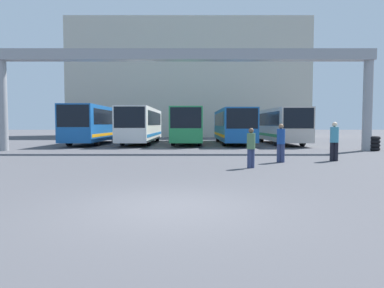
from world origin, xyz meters
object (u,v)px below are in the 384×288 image
at_px(bus_slot_2, 186,124).
at_px(tire_stack, 370,143).
at_px(bus_slot_0, 92,123).
at_px(pedestrian_mid_left, 250,147).
at_px(bus_slot_1, 140,123).
at_px(pedestrian_near_center, 280,142).
at_px(pedestrian_near_right, 333,140).
at_px(bus_slot_3, 231,124).
at_px(bus_slot_4, 279,124).
at_px(traffic_cone, 279,146).

distance_m(bus_slot_2, tire_stack, 14.99).
distance_m(bus_slot_0, pedestrian_mid_left, 20.02).
xyz_separation_m(bus_slot_1, pedestrian_near_center, (8.66, -15.41, -0.87)).
bearing_deg(tire_stack, bus_slot_0, 159.68).
bearing_deg(pedestrian_mid_left, bus_slot_2, 69.76).
bearing_deg(pedestrian_mid_left, pedestrian_near_right, 1.37).
height_order(bus_slot_3, bus_slot_4, bus_slot_4).
relative_size(bus_slot_0, bus_slot_3, 0.90).
xyz_separation_m(bus_slot_1, bus_slot_4, (12.38, -0.82, -0.06)).
bearing_deg(pedestrian_near_center, bus_slot_2, 135.05).
distance_m(bus_slot_1, bus_slot_3, 8.25).
distance_m(bus_slot_1, traffic_cone, 13.66).
distance_m(pedestrian_near_right, pedestrian_near_center, 2.77).
height_order(bus_slot_2, pedestrian_near_right, bus_slot_2).
height_order(bus_slot_0, tire_stack, bus_slot_0).
height_order(bus_slot_0, bus_slot_1, bus_slot_0).
relative_size(bus_slot_1, bus_slot_4, 1.16).
height_order(bus_slot_0, pedestrian_near_center, bus_slot_0).
xyz_separation_m(traffic_cone, tire_stack, (6.12, 0.31, 0.18)).
bearing_deg(bus_slot_3, bus_slot_0, -177.38).
xyz_separation_m(bus_slot_3, bus_slot_4, (4.13, -0.60, 0.02)).
relative_size(bus_slot_0, bus_slot_4, 1.01).
bearing_deg(tire_stack, bus_slot_2, 146.06).
xyz_separation_m(bus_slot_0, bus_slot_3, (12.38, 0.57, -0.15)).
bearing_deg(bus_slot_3, pedestrian_mid_left, -94.36).
relative_size(traffic_cone, tire_stack, 0.58).
bearing_deg(bus_slot_3, traffic_cone, -75.92).
bearing_deg(bus_slot_4, bus_slot_0, 179.89).
bearing_deg(bus_slot_0, pedestrian_mid_left, -56.40).
bearing_deg(pedestrian_mid_left, traffic_cone, 38.91).
bearing_deg(pedestrian_near_center, bus_slot_3, 120.10).
bearing_deg(bus_slot_1, pedestrian_near_center, -60.66).
bearing_deg(bus_slot_4, bus_slot_3, 171.75).
height_order(bus_slot_1, bus_slot_4, bus_slot_1).
relative_size(bus_slot_2, tire_stack, 11.50).
xyz_separation_m(pedestrian_near_center, tire_stack, (7.85, 6.98, -0.46)).
relative_size(pedestrian_near_right, traffic_cone, 3.07).
height_order(bus_slot_4, pedestrian_near_center, bus_slot_4).
xyz_separation_m(bus_slot_1, traffic_cone, (10.39, -8.74, -1.51)).
bearing_deg(bus_slot_4, bus_slot_2, 174.98).
bearing_deg(traffic_cone, pedestrian_mid_left, -111.64).
bearing_deg(bus_slot_3, tire_stack, -44.82).
bearing_deg(bus_slot_0, tire_stack, -20.32).
distance_m(bus_slot_2, traffic_cone, 10.78).
relative_size(pedestrian_mid_left, traffic_cone, 2.64).
bearing_deg(pedestrian_mid_left, bus_slot_1, 82.25).
xyz_separation_m(pedestrian_near_center, traffic_cone, (1.73, 6.67, -0.64)).
distance_m(pedestrian_near_right, pedestrian_mid_left, 5.16).
bearing_deg(bus_slot_1, bus_slot_4, -3.78).
xyz_separation_m(bus_slot_2, bus_slot_3, (4.13, -0.13, -0.04)).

